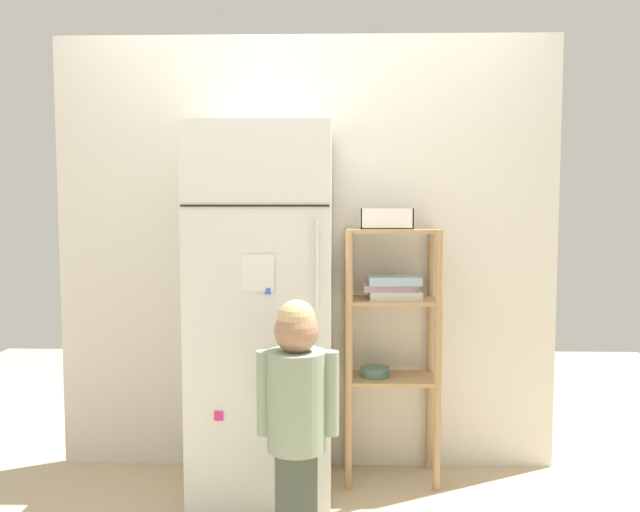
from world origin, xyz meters
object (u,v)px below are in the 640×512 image
pantry_shelf_unit (391,322)px  fruit_bin (386,221)px  child_standing (298,400)px  refrigerator (263,312)px

pantry_shelf_unit → fruit_bin: 0.50m
child_standing → pantry_shelf_unit: 0.81m
fruit_bin → pantry_shelf_unit: bearing=-10.8°
refrigerator → child_standing: bearing=-69.6°
refrigerator → fruit_bin: (0.58, 0.15, 0.43)m
pantry_shelf_unit → fruit_bin: bearing=169.2°
child_standing → pantry_shelf_unit: (0.42, 0.66, 0.19)m
refrigerator → pantry_shelf_unit: refrigerator is taller
pantry_shelf_unit → fruit_bin: size_ratio=4.97×
refrigerator → pantry_shelf_unit: (0.61, 0.14, -0.07)m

